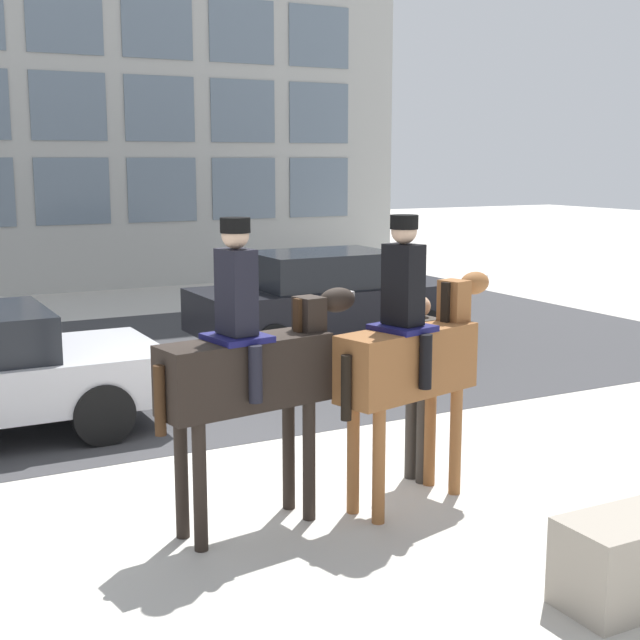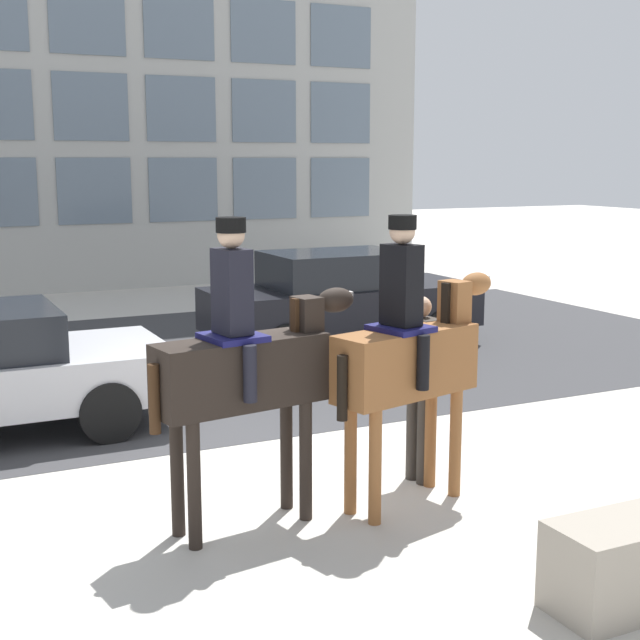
{
  "view_description": "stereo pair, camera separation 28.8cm",
  "coord_description": "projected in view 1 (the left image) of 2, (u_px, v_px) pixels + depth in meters",
  "views": [
    {
      "loc": [
        -3.53,
        -8.07,
        3.03
      ],
      "look_at": [
        0.21,
        -0.98,
        1.6
      ],
      "focal_mm": 50.0,
      "sensor_mm": 36.0,
      "label": 1
    },
    {
      "loc": [
        -3.28,
        -8.2,
        3.03
      ],
      "look_at": [
        0.21,
        -0.98,
        1.6
      ],
      "focal_mm": 50.0,
      "sensor_mm": 36.0,
      "label": 2
    }
  ],
  "objects": [
    {
      "name": "ground_plane",
      "position": [
        258.0,
        459.0,
        9.18
      ],
      "size": [
        80.0,
        80.0,
        0.0
      ],
      "primitive_type": "plane",
      "color": "beige"
    },
    {
      "name": "street_car_far_lane",
      "position": [
        326.0,
        298.0,
        14.62
      ],
      "size": [
        4.44,
        1.85,
        1.58
      ],
      "color": "black",
      "rests_on": "ground_plane"
    },
    {
      "name": "road_surface",
      "position": [
        129.0,
        366.0,
        13.32
      ],
      "size": [
        19.4,
        8.5,
        0.01
      ],
      "color": "#38383A",
      "rests_on": "ground_plane"
    },
    {
      "name": "mounted_horse_lead",
      "position": [
        249.0,
        366.0,
        7.24
      ],
      "size": [
        1.92,
        0.66,
        2.59
      ],
      "rotation": [
        0.0,
        0.0,
        0.15
      ],
      "color": "black",
      "rests_on": "ground_plane"
    },
    {
      "name": "mounted_horse_companion",
      "position": [
        411.0,
        353.0,
        7.8
      ],
      "size": [
        1.84,
        0.77,
        2.58
      ],
      "rotation": [
        0.0,
        0.0,
        0.25
      ],
      "color": "brown",
      "rests_on": "ground_plane"
    },
    {
      "name": "pedestrian_bystander",
      "position": [
        418.0,
        373.0,
        8.38
      ],
      "size": [
        0.82,
        0.52,
        1.8
      ],
      "rotation": [
        0.0,
        0.0,
        -2.99
      ],
      "color": "#332D28",
      "rests_on": "ground_plane"
    }
  ]
}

